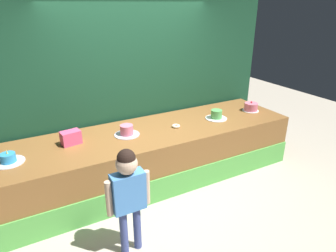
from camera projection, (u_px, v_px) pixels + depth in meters
name	position (u px, v px, depth m)	size (l,w,h in m)	color
ground_plane	(171.00, 197.00, 4.10)	(12.00, 12.00, 0.00)	#BCB29E
stage_platform	(152.00, 155.00, 4.41)	(4.33, 1.16, 0.79)	brown
curtain_backdrop	(131.00, 67.00, 4.50)	(4.80, 0.08, 3.16)	#19472D
child_figure	(128.00, 188.00, 2.93)	(0.47, 0.22, 1.21)	#3F4C8C
pink_box	(71.00, 138.00, 3.82)	(0.24, 0.15, 0.18)	#EC5180
donut	(176.00, 126.00, 4.37)	(0.12, 0.12, 0.04)	beige
cake_far_left	(8.00, 159.00, 3.39)	(0.34, 0.34, 0.17)	silver
cake_center_left	(127.00, 131.00, 4.09)	(0.35, 0.35, 0.14)	silver
cake_center_right	(216.00, 115.00, 4.67)	(0.34, 0.34, 0.14)	white
cake_far_right	(251.00, 107.00, 5.01)	(0.27, 0.27, 0.17)	white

